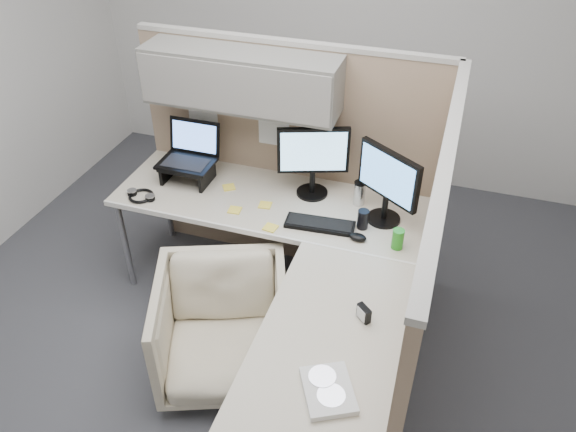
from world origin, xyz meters
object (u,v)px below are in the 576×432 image
(office_chair, at_px, (223,324))
(keyboard, at_px, (320,224))
(desk, at_px, (285,252))
(monitor_left, at_px, (313,156))

(office_chair, distance_m, keyboard, 0.80)
(desk, relative_size, monitor_left, 4.29)
(keyboard, bearing_deg, monitor_left, 109.37)
(office_chair, distance_m, monitor_left, 1.14)
(desk, bearing_deg, keyboard, 60.96)
(office_chair, height_order, keyboard, keyboard)
(desk, xyz_separation_m, monitor_left, (-0.00, 0.56, 0.32))
(desk, relative_size, keyboard, 4.88)
(desk, bearing_deg, office_chair, -125.86)
(monitor_left, xyz_separation_m, keyboard, (0.14, -0.32, -0.26))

